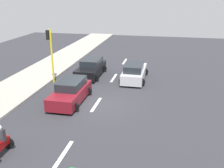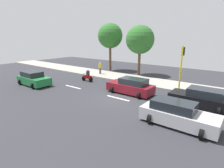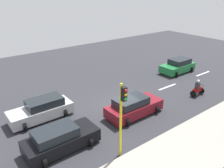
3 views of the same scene
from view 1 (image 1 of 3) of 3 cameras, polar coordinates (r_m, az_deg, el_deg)
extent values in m
cube|color=#2D2D33|center=(18.25, -3.41, -4.58)|extent=(40.00, 60.00, 0.10)
cube|color=#9E998E|center=(21.05, -22.15, -2.34)|extent=(4.00, 60.00, 0.15)
cube|color=white|center=(29.36, 2.74, 4.86)|extent=(0.20, 2.40, 0.01)
cube|color=white|center=(23.68, 0.38, 1.31)|extent=(0.20, 2.40, 0.01)
cube|color=white|center=(18.23, -3.41, -4.42)|extent=(0.20, 2.40, 0.01)
cube|color=white|center=(13.24, -10.43, -14.65)|extent=(0.20, 2.40, 0.01)
cube|color=black|center=(24.22, -4.57, 3.03)|extent=(1.84, 4.42, 0.80)
cube|color=#1E2328|center=(24.37, -4.38, 4.80)|extent=(1.55, 2.47, 0.56)
cylinder|color=black|center=(22.74, -3.62, 1.33)|extent=(0.64, 0.22, 0.64)
cylinder|color=black|center=(23.21, -7.48, 1.58)|extent=(0.64, 0.22, 0.64)
cylinder|color=black|center=(25.44, -1.88, 3.32)|extent=(0.64, 0.22, 0.64)
cylinder|color=black|center=(25.86, -5.38, 3.51)|extent=(0.64, 0.22, 0.64)
cube|color=maroon|center=(18.65, -8.94, -2.22)|extent=(1.80, 4.45, 0.80)
cube|color=#1E2328|center=(18.72, -8.67, 0.11)|extent=(1.51, 2.49, 0.56)
cylinder|color=black|center=(17.21, -8.13, -4.93)|extent=(0.64, 0.22, 0.64)
cylinder|color=black|center=(17.79, -12.95, -4.42)|extent=(0.64, 0.22, 0.64)
cylinder|color=black|center=(19.78, -5.28, -1.52)|extent=(0.64, 0.22, 0.64)
cylinder|color=black|center=(20.28, -9.56, -1.18)|extent=(0.64, 0.22, 0.64)
cube|color=#B7B7BC|center=(23.14, 4.81, 2.25)|extent=(1.74, 4.54, 0.80)
cube|color=#1E2328|center=(22.60, 4.74, 3.63)|extent=(1.47, 2.54, 0.56)
cylinder|color=black|center=(24.73, 3.49, 2.82)|extent=(0.64, 0.22, 0.64)
cylinder|color=black|center=(24.57, 7.01, 2.60)|extent=(0.64, 0.22, 0.64)
cylinder|color=black|center=(21.91, 2.31, 0.65)|extent=(0.64, 0.22, 0.64)
cylinder|color=black|center=(21.72, 6.28, 0.38)|extent=(0.64, 0.22, 0.64)
cylinder|color=black|center=(14.27, -21.36, -11.70)|extent=(0.60, 0.10, 0.60)
cube|color=#990C0C|center=(13.76, -22.72, -11.89)|extent=(0.28, 1.10, 0.36)
cube|color=#333338|center=(13.62, -22.74, -10.06)|extent=(0.36, 0.24, 0.60)
cylinder|color=yellow|center=(22.50, -12.76, 5.80)|extent=(0.14, 0.14, 4.50)
cube|color=black|center=(22.26, -13.62, 10.19)|extent=(0.24, 0.24, 0.76)
sphere|color=red|center=(22.28, -13.95, 10.80)|extent=(0.16, 0.16, 0.16)
sphere|color=#F2A50C|center=(22.31, -13.90, 10.19)|extent=(0.16, 0.16, 0.16)
sphere|color=green|center=(22.35, -13.85, 9.58)|extent=(0.16, 0.16, 0.16)
camera|label=2|loc=(26.18, 30.05, 12.42)|focal=28.89mm
camera|label=3|loc=(32.02, -22.81, 21.07)|focal=37.10mm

